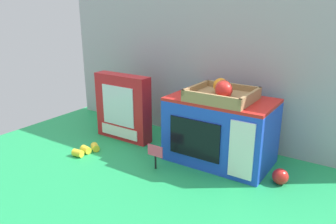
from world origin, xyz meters
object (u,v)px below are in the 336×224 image
cookie_set_box (123,107)px  price_sign (155,153)px  loose_toy_banana (86,150)px  loose_toy_apple (280,176)px  toy_microwave (220,130)px  food_groups_crate (222,93)px

cookie_set_box → price_sign: (0.31, -0.17, -0.09)m
cookie_set_box → loose_toy_banana: size_ratio=2.44×
price_sign → loose_toy_banana: price_sign is taller
loose_toy_banana → loose_toy_apple: size_ratio=2.21×
loose_toy_banana → toy_microwave: bearing=26.9°
food_groups_crate → loose_toy_banana: 0.64m
toy_microwave → loose_toy_apple: bearing=-11.0°
toy_microwave → food_groups_crate: (0.01, -0.02, 0.16)m
food_groups_crate → loose_toy_apple: (0.26, -0.03, -0.27)m
toy_microwave → cookie_set_box: cookie_set_box is taller
toy_microwave → loose_toy_apple: size_ratio=7.11×
loose_toy_banana → loose_toy_apple: loose_toy_apple is taller
toy_microwave → cookie_set_box: (-0.49, -0.04, 0.02)m
food_groups_crate → loose_toy_apple: size_ratio=4.14×
cookie_set_box → price_sign: bearing=-29.0°
toy_microwave → food_groups_crate: bearing=-66.6°
price_sign → loose_toy_banana: 0.34m
food_groups_crate → loose_toy_apple: bearing=-6.5°
price_sign → loose_toy_banana: bearing=-171.2°
toy_microwave → loose_toy_apple: 0.29m
cookie_set_box → loose_toy_banana: cookie_set_box is taller
loose_toy_banana → price_sign: bearing=8.8°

